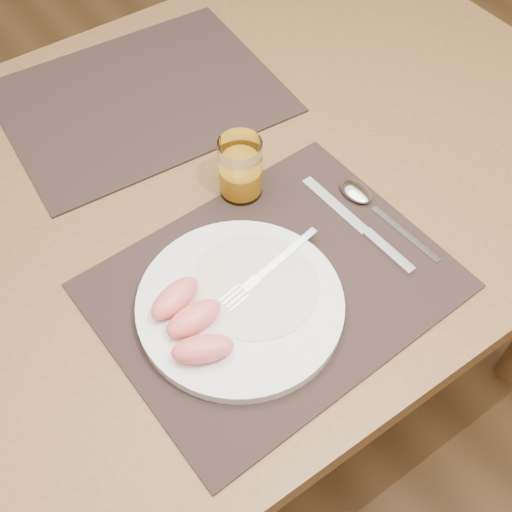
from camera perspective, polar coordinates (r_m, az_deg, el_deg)
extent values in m
plane|color=brown|center=(1.62, -3.24, -11.91)|extent=(5.00, 5.00, 0.00)
cube|color=brown|center=(1.00, -5.16, 5.71)|extent=(1.40, 0.90, 0.04)
cylinder|color=brown|center=(1.74, 6.98, 13.50)|extent=(0.06, 0.06, 0.71)
cube|color=#2E201C|center=(0.86, 1.59, -2.64)|extent=(0.47, 0.37, 0.00)
cube|color=#2E201C|center=(1.14, -10.17, 13.68)|extent=(0.47, 0.38, 0.00)
cylinder|color=white|center=(0.83, -1.42, -4.33)|extent=(0.27, 0.27, 0.02)
cylinder|color=white|center=(0.84, -0.12, -2.55)|extent=(0.17, 0.17, 0.00)
cube|color=silver|center=(0.87, 2.75, 0.21)|extent=(0.11, 0.03, 0.00)
cube|color=silver|center=(0.84, -0.48, -2.54)|extent=(0.03, 0.02, 0.00)
cube|color=silver|center=(0.83, -1.94, -3.78)|extent=(0.04, 0.03, 0.00)
cube|color=silver|center=(0.95, 7.03, 4.54)|extent=(0.02, 0.13, 0.00)
cube|color=silver|center=(0.91, 11.69, 0.43)|extent=(0.02, 0.09, 0.01)
cube|color=silver|center=(0.93, 13.11, 1.93)|extent=(0.02, 0.13, 0.00)
ellipsoid|color=silver|center=(0.97, 8.86, 5.71)|extent=(0.04, 0.06, 0.01)
cylinder|color=white|center=(0.93, -1.39, 7.85)|extent=(0.06, 0.06, 0.10)
cylinder|color=orange|center=(0.95, -1.37, 6.84)|extent=(0.05, 0.05, 0.04)
ellipsoid|color=#FF7468|center=(0.78, -4.78, -8.23)|extent=(0.08, 0.07, 0.03)
ellipsoid|color=#FF7468|center=(0.80, -5.58, -5.54)|extent=(0.08, 0.04, 0.03)
ellipsoid|color=#FF7468|center=(0.82, -7.23, -3.72)|extent=(0.08, 0.06, 0.03)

